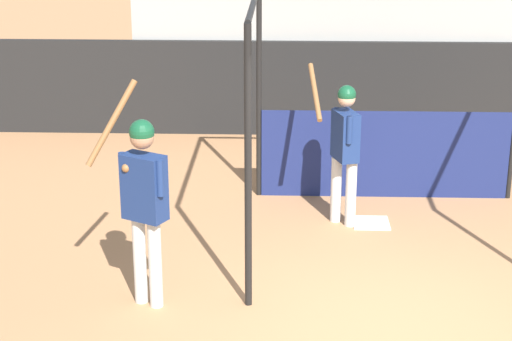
{
  "coord_description": "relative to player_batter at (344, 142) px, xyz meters",
  "views": [
    {
      "loc": [
        -1.03,
        -7.06,
        3.97
      ],
      "look_at": [
        -1.34,
        1.6,
        1.04
      ],
      "focal_mm": 60.0,
      "sensor_mm": 36.0,
      "label": 1
    }
  ],
  "objects": [
    {
      "name": "player_batter",
      "position": [
        0.0,
        0.0,
        0.0
      ],
      "size": [
        0.62,
        0.78,
        1.89
      ],
      "rotation": [
        0.0,
        0.0,
        1.88
      ],
      "color": "silver",
      "rests_on": "ground"
    },
    {
      "name": "outfield_wall",
      "position": [
        0.33,
        3.88,
        -0.26
      ],
      "size": [
        24.0,
        0.12,
        1.55
      ],
      "color": "black",
      "rests_on": "ground"
    },
    {
      "name": "player_waiting",
      "position": [
        -2.04,
        -2.19,
        0.12
      ],
      "size": [
        0.8,
        0.57,
        2.2
      ],
      "rotation": [
        0.0,
        0.0,
        2.65
      ],
      "color": "silver",
      "rests_on": "ground"
    },
    {
      "name": "bleacher_section",
      "position": [
        0.33,
        5.54,
        0.57
      ],
      "size": [
        7.05,
        3.2,
        3.23
      ],
      "color": "#9E9E99",
      "rests_on": "ground"
    },
    {
      "name": "batting_cage",
      "position": [
        0.6,
        0.35,
        0.17
      ],
      "size": [
        3.37,
        3.21,
        2.81
      ],
      "color": "black",
      "rests_on": "ground"
    },
    {
      "name": "home_plate",
      "position": [
        0.36,
        -0.0,
        -1.03
      ],
      "size": [
        0.44,
        0.44,
        0.02
      ],
      "color": "white",
      "rests_on": "ground"
    },
    {
      "name": "ground_plane",
      "position": [
        0.33,
        -2.69,
        -1.04
      ],
      "size": [
        60.0,
        60.0,
        0.0
      ],
      "primitive_type": "plane",
      "color": "#A8754C"
    }
  ]
}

